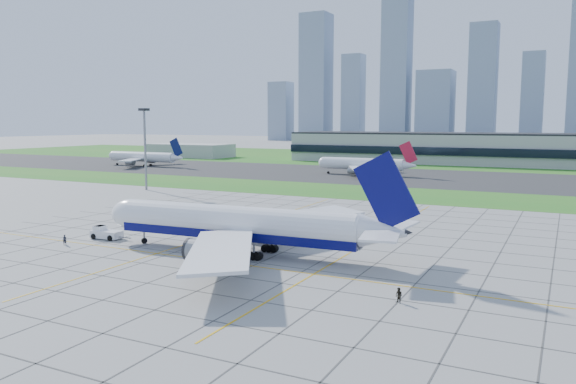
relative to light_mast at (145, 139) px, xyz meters
The scene contains 15 objects.
ground 96.89m from the light_mast, 42.88° to the right, with size 1400.00×1400.00×0.00m, color #9A9A95.
grass_median 76.07m from the light_mast, 19.65° to the left, with size 700.00×35.00×0.04m, color #237020.
asphalt_taxiway 107.52m from the light_mast, 48.81° to the left, with size 700.00×75.00×0.04m, color #383838.
grass_far 203.13m from the light_mast, 69.78° to the left, with size 700.00×145.00×0.04m, color #237020.
apron_markings 90.15m from the light_mast, 37.43° to the right, with size 120.00×130.00×0.03m.
terminal 198.37m from the light_mast, 56.29° to the left, with size 260.00×43.00×15.80m.
service_block 171.09m from the light_mast, 121.83° to the left, with size 50.00×25.00×8.00m, color #B7B7B2.
light_mast is the anchor object (origin of this frame).
city_skyline 461.11m from the light_mast, 82.33° to the left, with size 523.00×32.40×160.00m.
airliner 94.91m from the light_mast, 40.23° to the right, with size 54.74×55.36×17.22m.
pushback_tug 77.38m from the light_mast, 54.74° to the right, with size 8.43×3.22×2.33m.
crew_near 82.00m from the light_mast, 59.07° to the right, with size 0.66×0.43×1.80m, color black.
crew_far 127.13m from the light_mast, 35.94° to the right, with size 0.91×0.71×1.87m, color black.
distant_jet_0 101.40m from the light_mast, 131.55° to the left, with size 42.89×42.66×14.08m.
distant_jet_1 91.46m from the light_mast, 60.28° to the left, with size 39.17×42.66×14.08m.
Camera 1 is at (49.33, -72.33, 21.26)m, focal length 35.00 mm.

